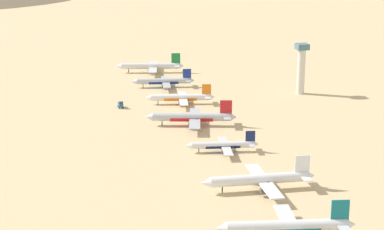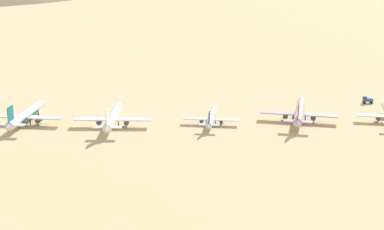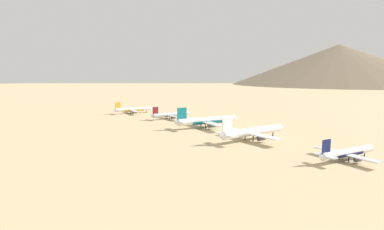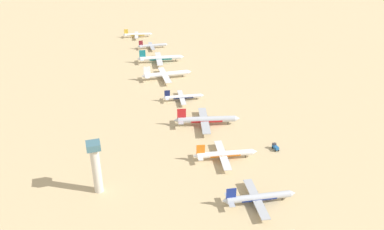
{
  "view_description": "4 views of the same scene",
  "coord_description": "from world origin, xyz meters",
  "views": [
    {
      "loc": [
        72.98,
        278.37,
        99.65
      ],
      "look_at": [
        3.03,
        -39.65,
        6.87
      ],
      "focal_mm": 62.54,
      "sensor_mm": 36.0,
      "label": 1
    },
    {
      "loc": [
        -286.25,
        13.66,
        87.74
      ],
      "look_at": [
        -1.34,
        9.24,
        4.19
      ],
      "focal_mm": 57.49,
      "sensor_mm": 36.0,
      "label": 2
    },
    {
      "loc": [
        -121.19,
        -59.3,
        34.11
      ],
      "look_at": [
        5.12,
        112.88,
        4.86
      ],
      "focal_mm": 29.07,
      "sensor_mm": 36.0,
      "label": 3
    },
    {
      "loc": [
        -79.2,
        -277.0,
        139.23
      ],
      "look_at": [
        -6.87,
        -38.49,
        6.92
      ],
      "focal_mm": 37.42,
      "sensor_mm": 36.0,
      "label": 4
    }
  ],
  "objects": [
    {
      "name": "parked_jet_5",
      "position": [
        -5.35,
        46.99,
        4.44
      ],
      "size": [
        45.7,
        37.08,
        13.19
      ],
      "color": "white",
      "rests_on": "ground"
    },
    {
      "name": "parked_jet_6",
      "position": [
        -0.85,
        89.42,
        4.46
      ],
      "size": [
        46.41,
        37.91,
        13.4
      ],
      "color": "silver",
      "rests_on": "ground"
    },
    {
      "name": "service_truck",
      "position": [
        34.07,
        -86.51,
        2.08
      ],
      "size": [
        2.97,
        5.34,
        3.9
      ],
      "color": "#1E5999",
      "rests_on": "ground"
    },
    {
      "name": "parked_jet_4",
      "position": [
        -2.9,
        -0.2,
        3.22
      ],
      "size": [
        33.58,
        27.41,
        9.69
      ],
      "color": "silver",
      "rests_on": "ground"
    },
    {
      "name": "parked_jet_3",
      "position": [
        1.99,
        -43.61,
        4.51
      ],
      "size": [
        46.55,
        38.22,
        13.56
      ],
      "color": "#B2B7C1",
      "rests_on": "ground"
    },
    {
      "name": "ground_plane",
      "position": [
        0.0,
        0.0,
        0.0
      ],
      "size": [
        2121.15,
        2121.15,
        0.0
      ],
      "primitive_type": "plane",
      "color": "tan"
    }
  ]
}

